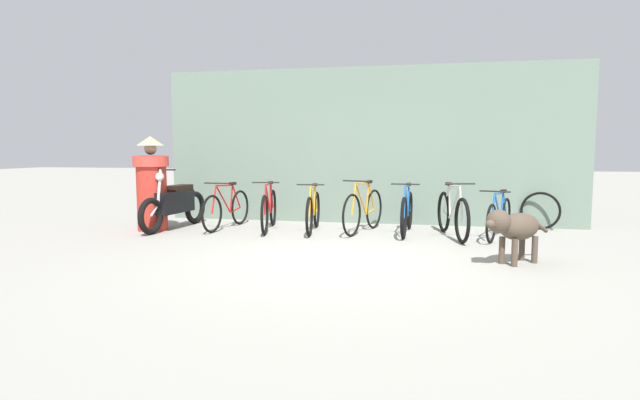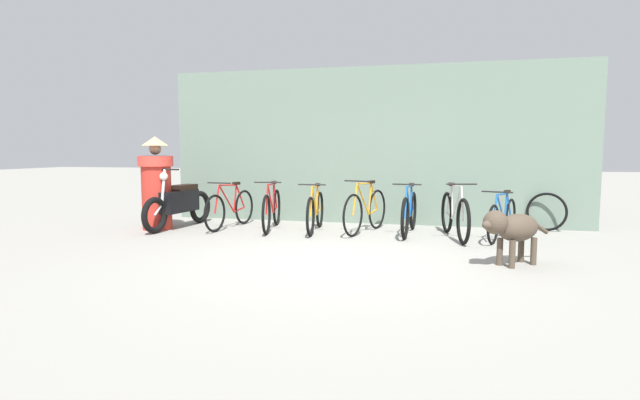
{
  "view_description": "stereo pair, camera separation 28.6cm",
  "coord_description": "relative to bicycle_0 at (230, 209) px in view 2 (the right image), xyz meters",
  "views": [
    {
      "loc": [
        1.03,
        -6.22,
        1.4
      ],
      "look_at": [
        -0.47,
        1.18,
        0.65
      ],
      "focal_mm": 28.0,
      "sensor_mm": 36.0,
      "label": 1
    },
    {
      "loc": [
        1.31,
        -6.16,
        1.4
      ],
      "look_at": [
        -0.47,
        1.18,
        0.65
      ],
      "focal_mm": 28.0,
      "sensor_mm": 36.0,
      "label": 2
    }
  ],
  "objects": [
    {
      "name": "bicycle_3",
      "position": [
        2.46,
        0.07,
        0.03
      ],
      "size": [
        0.57,
        1.62,
        0.91
      ],
      "rotation": [
        0.0,
        0.0,
        -1.86
      ],
      "color": "black",
      "rests_on": "ground"
    },
    {
      "name": "motorcycle",
      "position": [
        -0.91,
        -0.21,
        0.09
      ],
      "size": [
        0.58,
        1.96,
        1.09
      ],
      "rotation": [
        0.0,
        0.0,
        -1.69
      ],
      "color": "black",
      "rests_on": "ground"
    },
    {
      "name": "bicycle_6",
      "position": [
        4.66,
        -0.04,
        -0.02
      ],
      "size": [
        0.66,
        1.61,
        0.79
      ],
      "rotation": [
        0.0,
        0.0,
        -1.92
      ],
      "color": "black",
      "rests_on": "ground"
    },
    {
      "name": "person_in_robes",
      "position": [
        -1.21,
        -0.44,
        0.47
      ],
      "size": [
        0.83,
        0.83,
        1.65
      ],
      "rotation": [
        0.0,
        0.0,
        3.7
      ],
      "color": "#B72D23",
      "rests_on": "ground"
    },
    {
      "name": "shop_wall_back",
      "position": [
        2.38,
        1.23,
        1.14
      ],
      "size": [
        8.0,
        0.2,
        2.98
      ],
      "color": "slate",
      "rests_on": "ground"
    },
    {
      "name": "bicycle_5",
      "position": [
        3.92,
        -0.14,
        0.02
      ],
      "size": [
        0.52,
        1.76,
        0.91
      ],
      "rotation": [
        0.0,
        0.0,
        -1.36
      ],
      "color": "black",
      "rests_on": "ground"
    },
    {
      "name": "bicycle_4",
      "position": [
        3.19,
        0.08,
        0.0
      ],
      "size": [
        0.46,
        1.74,
        0.88
      ],
      "rotation": [
        0.0,
        0.0,
        -1.63
      ],
      "color": "black",
      "rests_on": "ground"
    },
    {
      "name": "stray_dog",
      "position": [
        4.55,
        -1.97,
        0.11
      ],
      "size": [
        0.92,
        0.85,
        0.7
      ],
      "rotation": [
        0.0,
        0.0,
        3.88
      ],
      "color": "#4C3F33",
      "rests_on": "ground"
    },
    {
      "name": "bicycle_1",
      "position": [
        0.79,
        -0.01,
        0.01
      ],
      "size": [
        0.46,
        1.75,
        0.88
      ],
      "rotation": [
        0.0,
        0.0,
        -1.4
      ],
      "color": "black",
      "rests_on": "ground"
    },
    {
      "name": "bicycle_2",
      "position": [
        1.6,
        -0.04,
        -0.0
      ],
      "size": [
        0.46,
        1.65,
        0.85
      ],
      "rotation": [
        0.0,
        0.0,
        -1.48
      ],
      "color": "black",
      "rests_on": "ground"
    },
    {
      "name": "spare_tire_left",
      "position": [
        5.5,
        0.98,
        -0.02
      ],
      "size": [
        0.65,
        0.26,
        0.67
      ],
      "rotation": [
        0.0,
        0.0,
        -0.33
      ],
      "color": "black",
      "rests_on": "ground"
    },
    {
      "name": "ground_plane",
      "position": [
        2.38,
        -2.17,
        -0.35
      ],
      "size": [
        60.0,
        60.0,
        0.0
      ],
      "primitive_type": "plane",
      "color": "gray"
    },
    {
      "name": "bicycle_0",
      "position": [
        0.0,
        0.0,
        0.0
      ],
      "size": [
        0.46,
        1.67,
        0.85
      ],
      "rotation": [
        0.0,
        0.0,
        -1.69
      ],
      "color": "black",
      "rests_on": "ground"
    }
  ]
}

